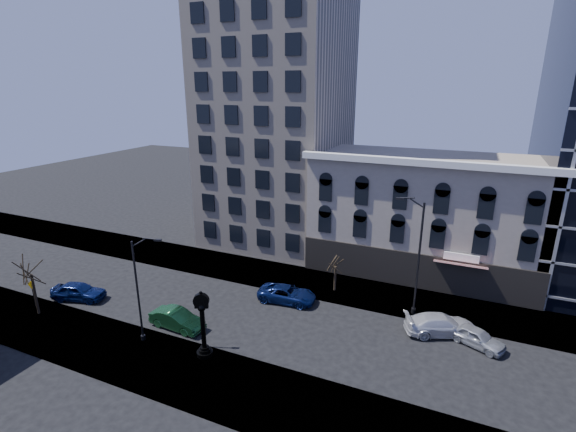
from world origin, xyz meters
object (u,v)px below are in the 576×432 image
at_px(car_near_a, 79,291).
at_px(car_near_b, 177,319).
at_px(street_lamp_near, 143,263).
at_px(street_clock, 203,327).
at_px(warning_sign, 32,289).

xyz_separation_m(car_near_a, car_near_b, (11.15, -0.18, -0.05)).
height_order(street_lamp_near, car_near_a, street_lamp_near).
height_order(car_near_a, car_near_b, car_near_a).
height_order(street_clock, warning_sign, street_clock).
xyz_separation_m(warning_sign, car_near_b, (13.43, 2.45, -1.06)).
relative_size(warning_sign, car_near_b, 0.53).
bearing_deg(car_near_a, street_clock, -114.75).
height_order(street_clock, car_near_a, street_clock).
xyz_separation_m(street_clock, car_near_a, (-15.31, 2.43, -1.62)).
distance_m(warning_sign, car_near_a, 3.63).
bearing_deg(warning_sign, car_near_b, 7.62).
height_order(street_lamp_near, car_near_b, street_lamp_near).
relative_size(street_clock, street_lamp_near, 0.60).
height_order(street_lamp_near, warning_sign, street_lamp_near).
xyz_separation_m(warning_sign, car_near_a, (2.28, 2.64, -1.02)).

